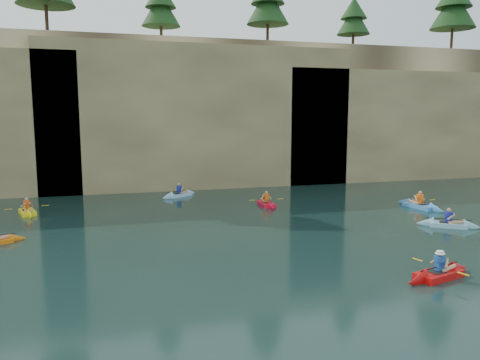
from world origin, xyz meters
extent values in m
plane|color=black|center=(0.00, 0.00, 0.00)|extent=(160.00, 160.00, 0.00)
cube|color=tan|center=(0.00, 30.00, 6.00)|extent=(70.00, 16.00, 12.00)
cube|color=tan|center=(2.00, 22.60, 5.70)|extent=(24.00, 2.40, 11.40)
cube|color=tan|center=(22.00, 22.60, 4.92)|extent=(26.00, 2.40, 9.84)
cube|color=black|center=(-4.00, 21.95, 1.60)|extent=(3.50, 1.00, 3.20)
cube|color=black|center=(10.00, 21.95, 2.25)|extent=(5.00, 1.00, 4.50)
cube|color=#C00B0B|center=(6.00, -0.07, 0.15)|extent=(2.68, 1.45, 0.29)
cone|color=#C00B0B|center=(7.16, 0.26, 0.15)|extent=(1.07, 0.98, 0.76)
cone|color=#C00B0B|center=(4.84, -0.39, 0.15)|extent=(1.07, 0.98, 0.76)
cube|color=black|center=(5.86, -0.11, 0.26)|extent=(0.66, 0.61, 0.04)
cube|color=#1B4999|center=(6.00, -0.07, 0.54)|extent=(0.38, 0.29, 0.49)
sphere|color=tan|center=(6.00, -0.07, 0.89)|extent=(0.20, 0.20, 0.20)
cylinder|color=black|center=(6.00, -0.07, 0.43)|extent=(1.97, 0.58, 0.04)
cube|color=gold|center=(5.75, 0.82, 0.43)|extent=(0.19, 0.43, 0.02)
cube|color=gold|center=(6.25, -0.95, 0.43)|extent=(0.19, 0.43, 0.02)
cylinder|color=white|center=(6.00, -0.07, 0.93)|extent=(0.35, 0.35, 0.10)
cone|color=orange|center=(-9.33, 9.47, 0.11)|extent=(0.91, 0.84, 0.63)
cube|color=#89C6E6|center=(11.61, 6.22, 0.14)|extent=(2.42, 2.01, 0.27)
cone|color=#89C6E6|center=(12.54, 5.57, 0.14)|extent=(1.12, 1.10, 0.74)
cone|color=#89C6E6|center=(10.67, 6.86, 0.14)|extent=(1.12, 1.10, 0.74)
cube|color=black|center=(11.48, 6.30, 0.24)|extent=(0.72, 0.70, 0.04)
cube|color=navy|center=(11.61, 6.22, 0.53)|extent=(0.40, 0.37, 0.50)
sphere|color=tan|center=(11.61, 6.22, 0.89)|extent=(0.21, 0.21, 0.21)
cylinder|color=black|center=(11.61, 6.22, 0.41)|extent=(1.83, 1.28, 0.04)
cube|color=gold|center=(12.17, 7.04, 0.41)|extent=(0.30, 0.39, 0.02)
cube|color=gold|center=(11.04, 5.39, 0.41)|extent=(0.30, 0.39, 0.02)
cube|color=red|center=(4.43, 14.18, 0.13)|extent=(0.80, 2.47, 0.26)
cone|color=red|center=(4.46, 15.34, 0.13)|extent=(0.73, 0.88, 0.71)
cone|color=red|center=(4.39, 13.03, 0.13)|extent=(0.73, 0.88, 0.71)
cube|color=black|center=(4.42, 14.03, 0.23)|extent=(0.46, 0.56, 0.04)
cube|color=#E15D12|center=(4.43, 14.18, 0.50)|extent=(0.22, 0.33, 0.47)
sphere|color=tan|center=(4.43, 14.18, 0.84)|extent=(0.20, 0.20, 0.20)
cylinder|color=black|center=(4.43, 14.18, 0.40)|extent=(0.09, 2.09, 0.04)
cube|color=gold|center=(3.48, 14.21, 0.40)|extent=(0.42, 0.09, 0.02)
cube|color=gold|center=(5.37, 14.16, 0.40)|extent=(0.42, 0.09, 0.02)
cube|color=yellow|center=(-9.82, 15.53, 0.14)|extent=(1.41, 2.43, 0.27)
cone|color=yellow|center=(-9.51, 14.49, 0.14)|extent=(0.95, 0.99, 0.74)
cone|color=yellow|center=(-10.13, 16.57, 0.14)|extent=(0.95, 0.99, 0.74)
cube|color=black|center=(-9.86, 15.68, 0.24)|extent=(0.60, 0.66, 0.04)
cube|color=#DC4C12|center=(-9.82, 15.53, 0.53)|extent=(0.31, 0.39, 0.50)
sphere|color=tan|center=(-9.82, 15.53, 0.89)|extent=(0.21, 0.21, 0.21)
cylinder|color=black|center=(-9.82, 15.53, 0.41)|extent=(0.67, 2.11, 0.04)
cube|color=gold|center=(-8.87, 15.82, 0.41)|extent=(0.43, 0.20, 0.02)
cube|color=gold|center=(-10.77, 15.24, 0.41)|extent=(0.43, 0.20, 0.02)
cube|color=#94C8F7|center=(-0.42, 19.00, 0.13)|extent=(2.43, 1.99, 0.26)
cone|color=#94C8F7|center=(0.52, 19.64, 0.13)|extent=(1.11, 1.08, 0.72)
cone|color=#94C8F7|center=(-1.36, 18.36, 0.13)|extent=(1.11, 1.08, 0.72)
cube|color=black|center=(-0.54, 18.92, 0.23)|extent=(0.71, 0.68, 0.04)
cube|color=navy|center=(-0.42, 19.00, 0.51)|extent=(0.39, 0.36, 0.48)
sphere|color=tan|center=(-0.42, 19.00, 0.86)|extent=(0.20, 0.20, 0.20)
cylinder|color=black|center=(-0.42, 19.00, 0.40)|extent=(1.79, 1.24, 0.04)
cube|color=gold|center=(-0.96, 19.80, 0.40)|extent=(0.30, 0.39, 0.02)
cube|color=gold|center=(0.13, 18.20, 0.40)|extent=(0.30, 0.39, 0.02)
cube|color=#408DDB|center=(13.35, 10.85, 0.15)|extent=(1.31, 2.96, 0.29)
cone|color=#408DDB|center=(13.12, 12.18, 0.15)|extent=(0.96, 1.13, 0.80)
cone|color=#408DDB|center=(13.58, 9.53, 0.15)|extent=(0.96, 1.13, 0.80)
cube|color=black|center=(13.37, 10.71, 0.26)|extent=(0.58, 0.63, 0.04)
cube|color=orange|center=(13.35, 10.85, 0.57)|extent=(0.29, 0.40, 0.53)
sphere|color=tan|center=(13.35, 10.85, 0.95)|extent=(0.22, 0.22, 0.22)
cylinder|color=black|center=(13.35, 10.85, 0.43)|extent=(0.44, 2.33, 0.04)
cube|color=gold|center=(12.29, 10.67, 0.43)|extent=(0.43, 0.15, 0.02)
cube|color=gold|center=(14.41, 11.04, 0.43)|extent=(0.43, 0.15, 0.02)
camera|label=1|loc=(-5.19, -13.52, 5.80)|focal=35.00mm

